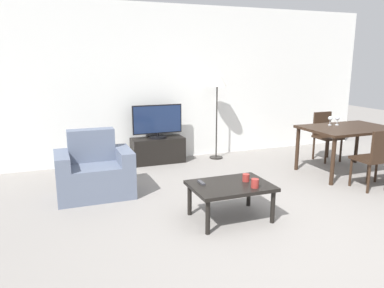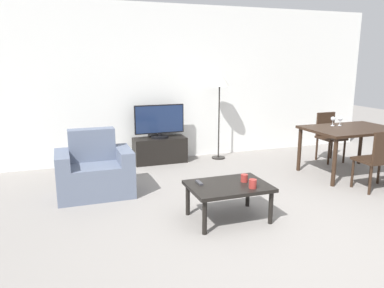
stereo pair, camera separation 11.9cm
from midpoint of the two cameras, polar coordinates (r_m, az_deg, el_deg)
ground_plane at (r=3.99m, az=15.57°, el=-14.05°), size 18.00×18.00×0.00m
wall_back at (r=6.77m, az=-1.24°, el=9.21°), size 7.79×0.06×2.70m
armchair at (r=5.12m, az=-13.97°, el=-4.17°), size 0.97×0.66×0.86m
tv_stand at (r=6.56m, az=-4.40°, el=-0.93°), size 0.91×0.37×0.44m
tv at (r=6.46m, az=-4.47°, el=3.46°), size 0.86×0.30×0.57m
coffee_table at (r=4.22m, az=6.39°, el=-6.78°), size 0.89×0.64×0.41m
dining_table at (r=6.31m, az=23.51°, el=1.55°), size 1.36×0.94×0.74m
dining_chair_near at (r=5.65m, az=26.89°, el=-1.84°), size 0.40×0.40×0.85m
dining_chair_far at (r=7.07m, az=20.56°, el=1.43°), size 0.40×0.40×0.85m
floor_lamp at (r=6.66m, az=4.73°, el=9.21°), size 0.34×0.34×1.57m
remote_primary at (r=4.21m, az=1.92°, el=-5.89°), size 0.04×0.15×0.02m
cup_white_near at (r=4.11m, az=10.06°, el=-5.99°), size 0.08×0.08×0.10m
cup_colored_far at (r=4.31m, az=8.76°, el=-5.16°), size 0.08×0.08×0.09m
wine_glass_center at (r=6.42m, az=22.15°, el=3.51°), size 0.07×0.07×0.15m
wine_glass_right at (r=6.37m, az=21.19°, el=3.52°), size 0.07×0.07×0.15m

